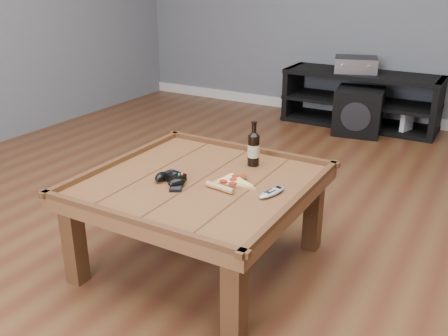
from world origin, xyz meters
The scene contains 12 objects.
ground centered at (0.00, 0.00, 0.00)m, with size 6.00×6.00×0.00m, color #4E2716.
baseboard centered at (0.00, 2.99, 0.05)m, with size 5.00×0.02×0.10m, color silver.
coffee_table centered at (0.00, 0.00, 0.39)m, with size 1.03×1.03×0.48m.
media_console centered at (0.00, 2.75, 0.25)m, with size 1.40×0.45×0.50m.
beer_bottle centered at (0.13, 0.30, 0.54)m, with size 0.06×0.06×0.23m.
game_controller centered at (-0.10, -0.09, 0.47)m, with size 0.18×0.13×0.05m.
pizza_slice centered at (0.15, 0.03, 0.46)m, with size 0.20×0.28×0.03m.
smartphone centered at (-0.04, -0.13, 0.46)m, with size 0.09×0.11×0.01m.
remote_control centered at (0.36, 0.02, 0.46)m, with size 0.09×0.17×0.02m.
av_receiver centered at (-0.07, 2.75, 0.57)m, with size 0.45×0.41×0.13m.
subwoofer centered at (0.06, 2.51, 0.20)m, with size 0.45×0.45×0.40m.
game_console centered at (0.45, 2.67, 0.10)m, with size 0.14×0.19×0.21m.
Camera 1 is at (1.17, -1.80, 1.37)m, focal length 40.00 mm.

